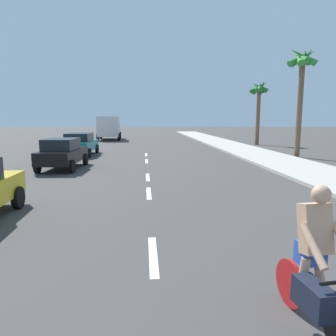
# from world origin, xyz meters

# --- Properties ---
(ground_plane) EXTENTS (160.00, 160.00, 0.00)m
(ground_plane) POSITION_xyz_m (0.00, 20.00, 0.00)
(ground_plane) COLOR #423F3D
(sidewalk_strip) EXTENTS (3.60, 80.00, 0.14)m
(sidewalk_strip) POSITION_xyz_m (7.84, 22.00, 0.07)
(sidewalk_strip) COLOR #B2ADA3
(sidewalk_strip) RESTS_ON ground
(lane_stripe_2) EXTENTS (0.16, 1.80, 0.01)m
(lane_stripe_2) POSITION_xyz_m (0.00, 8.08, 0.00)
(lane_stripe_2) COLOR white
(lane_stripe_2) RESTS_ON ground
(lane_stripe_3) EXTENTS (0.16, 1.80, 0.01)m
(lane_stripe_3) POSITION_xyz_m (0.00, 13.12, 0.00)
(lane_stripe_3) COLOR white
(lane_stripe_3) RESTS_ON ground
(lane_stripe_4) EXTENTS (0.16, 1.80, 0.01)m
(lane_stripe_4) POSITION_xyz_m (0.00, 16.13, 0.00)
(lane_stripe_4) COLOR white
(lane_stripe_4) RESTS_ON ground
(lane_stripe_5) EXTENTS (0.16, 1.80, 0.01)m
(lane_stripe_5) POSITION_xyz_m (0.00, 21.42, 0.00)
(lane_stripe_5) COLOR white
(lane_stripe_5) RESTS_ON ground
(lane_stripe_6) EXTENTS (0.16, 1.80, 0.01)m
(lane_stripe_6) POSITION_xyz_m (0.00, 24.97, 0.00)
(lane_stripe_6) COLOR white
(lane_stripe_6) RESTS_ON ground
(cyclist) EXTENTS (0.66, 1.71, 1.82)m
(cyclist) POSITION_xyz_m (1.84, 5.76, 0.83)
(cyclist) COLOR black
(cyclist) RESTS_ON ground
(parked_car_black) EXTENTS (2.01, 4.00, 1.57)m
(parked_car_black) POSITION_xyz_m (-4.32, 18.82, 0.84)
(parked_car_black) COLOR black
(parked_car_black) RESTS_ON ground
(parked_car_teal) EXTENTS (2.09, 4.34, 1.57)m
(parked_car_teal) POSITION_xyz_m (-4.63, 24.93, 0.84)
(parked_car_teal) COLOR #14727A
(parked_car_teal) RESTS_ON ground
(delivery_truck) EXTENTS (2.86, 6.33, 2.80)m
(delivery_truck) POSITION_xyz_m (-4.34, 41.21, 1.50)
(delivery_truck) COLOR beige
(delivery_truck) RESTS_ON ground
(palm_tree_far) EXTENTS (1.90, 1.72, 7.18)m
(palm_tree_far) POSITION_xyz_m (10.06, 22.68, 5.60)
(palm_tree_far) COLOR brown
(palm_tree_far) RESTS_ON ground
(palm_tree_distant) EXTENTS (1.86, 1.84, 6.30)m
(palm_tree_distant) POSITION_xyz_m (11.03, 32.82, 4.82)
(palm_tree_distant) COLOR brown
(palm_tree_distant) RESTS_ON ground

